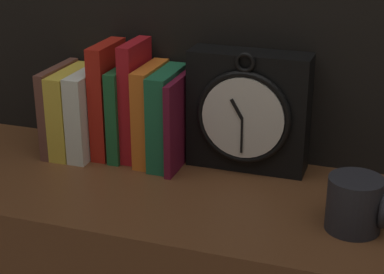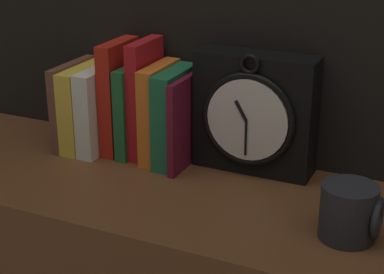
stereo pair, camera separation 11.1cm
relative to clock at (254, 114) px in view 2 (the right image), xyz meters
The scene contains 11 objects.
clock is the anchor object (origin of this frame).
book_slot0_brown 0.39m from the clock, behind, with size 0.02×0.15×0.18m.
book_slot1_yellow 0.36m from the clock, behind, with size 0.04×0.15×0.17m.
book_slot2_white 0.32m from the clock, behind, with size 0.04×0.14×0.17m.
book_slot3_red 0.28m from the clock, behind, with size 0.03×0.12×0.23m.
book_slot4_green 0.25m from the clock, behind, with size 0.02×0.12×0.18m.
book_slot5_red 0.22m from the clock, behind, with size 0.03×0.11×0.23m.
book_slot6_orange 0.19m from the clock, behind, with size 0.03×0.13×0.19m.
book_slot7_green 0.16m from the clock, 169.92° to the right, with size 0.04×0.13×0.19m.
book_slot8_maroon 0.13m from the clock, 165.62° to the right, with size 0.01×0.14×0.18m.
mug 0.29m from the clock, 38.65° to the right, with size 0.09×0.09×0.09m.
Camera 2 is at (0.43, -0.93, 1.34)m, focal length 60.00 mm.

